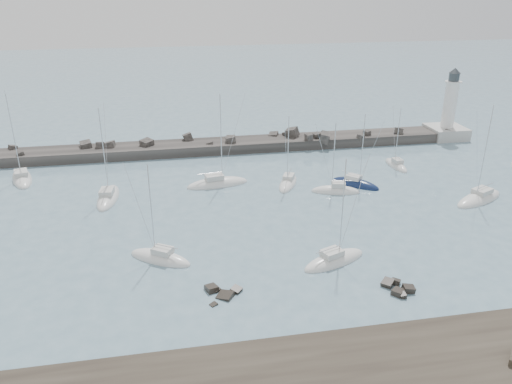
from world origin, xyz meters
TOP-DOWN VIEW (x-y plane):
  - ground at (0.00, 0.00)m, footprint 400.00×400.00m
  - rock_cluster_near at (-3.72, -8.15)m, footprint 3.93×3.80m
  - rock_cluster_far at (13.84, -10.59)m, footprint 3.13×3.56m
  - breakwater at (-8.25, 38.00)m, footprint 115.00×7.26m
  - lighthouse at (47.00, 38.00)m, footprint 7.00×7.00m
  - sailboat_1 at (-31.53, 29.00)m, footprint 5.52×9.79m
  - sailboat_3 at (-17.34, 18.60)m, footprint 3.71×9.32m
  - sailboat_4 at (-1.12, 21.06)m, footprint 10.03×4.37m
  - sailboat_5 at (-10.00, -0.16)m, footprint 7.84×6.26m
  - sailboat_6 at (9.74, 19.32)m, footprint 5.37×7.80m
  - sailboat_7 at (9.29, -4.22)m, footprint 8.68×5.46m
  - sailboat_8 at (20.00, 17.20)m, footprint 7.15×7.13m
  - sailboat_9 at (16.04, 15.02)m, footprint 7.59×4.04m
  - sailboat_10 at (29.86, 23.91)m, footprint 2.43×6.89m
  - sailboat_11 at (35.51, 8.46)m, footprint 10.03×6.82m

SIDE VIEW (x-z plane):
  - rock_cluster_near at x=-3.72m, z-range -0.68..0.67m
  - ground at x=0.00m, z-range 0.00..0.00m
  - sailboat_11 at x=35.51m, z-range -7.44..7.71m
  - sailboat_6 at x=9.74m, z-range -5.86..6.14m
  - sailboat_10 at x=29.86m, z-range -5.32..5.59m
  - sailboat_8 at x=20.00m, z-range -6.00..6.27m
  - sailboat_1 at x=-31.53m, z-range -7.21..7.49m
  - sailboat_7 at x=9.29m, z-range -6.46..6.74m
  - sailboat_5 at x=-10.00m, z-range -6.08..6.36m
  - sailboat_3 at x=-17.34m, z-range -7.04..7.33m
  - rock_cluster_far at x=13.84m, z-range -0.54..0.83m
  - sailboat_9 at x=16.04m, z-range -5.69..5.99m
  - sailboat_4 at x=-1.12m, z-range -7.51..7.81m
  - breakwater at x=-8.25m, z-range -2.31..2.92m
  - lighthouse at x=47.00m, z-range -4.21..10.39m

